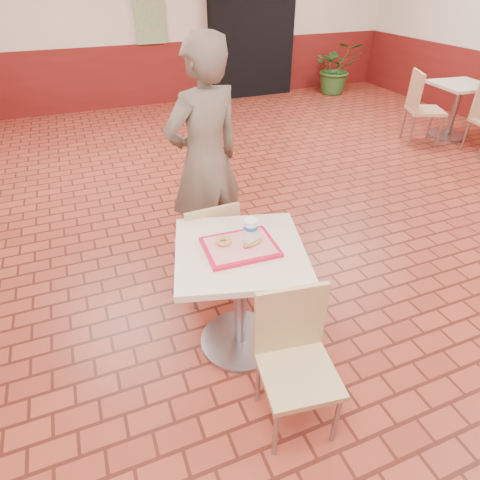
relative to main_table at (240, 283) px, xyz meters
name	(u,v)px	position (x,y,z in m)	size (l,w,h in m)	color
room_shell	(367,63)	(1.33, 0.84, 0.99)	(8.01, 10.01, 3.01)	maroon
wainscot_band	(346,188)	(1.33, 0.84, -0.01)	(8.00, 10.00, 1.00)	#601312
corridor_doorway	(252,32)	(2.53, 5.72, 0.59)	(1.60, 0.22, 2.20)	black
promo_poster	(148,3)	(0.73, 5.78, 1.09)	(0.50, 0.03, 1.20)	gray
main_table	(240,283)	(0.00, 0.00, 0.00)	(0.72, 0.72, 0.76)	beige
chair_main_front	(295,355)	(0.08, -0.56, -0.06)	(0.43, 0.43, 0.81)	tan
chair_main_back	(209,246)	(-0.03, 0.52, -0.06)	(0.39, 0.39, 0.81)	tan
customer	(205,162)	(0.11, 0.97, 0.37)	(0.64, 0.42, 1.76)	#675C50
serving_tray	(240,247)	(0.00, 0.00, 0.26)	(0.40, 0.31, 0.02)	red
ring_donut	(223,241)	(-0.08, 0.05, 0.29)	(0.09, 0.09, 0.03)	#B98343
long_john_donut	(252,242)	(0.07, -0.02, 0.29)	(0.14, 0.10, 0.04)	gold
paper_cup	(251,227)	(0.10, 0.08, 0.33)	(0.08, 0.08, 0.10)	white
second_table	(457,102)	(4.31, 2.51, -0.01)	(0.71, 0.71, 0.75)	beige
chair_second_left	(421,104)	(3.66, 2.51, 0.02)	(0.59, 0.59, 0.96)	tan
potted_plant	(336,68)	(4.10, 5.24, -0.04)	(0.85, 0.74, 0.95)	#2B5A24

